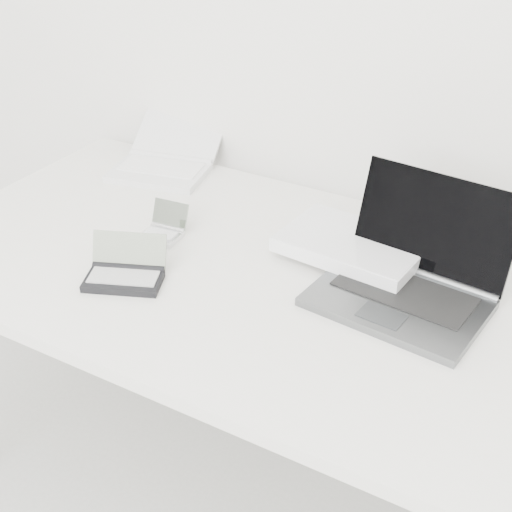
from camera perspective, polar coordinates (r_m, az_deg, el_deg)
The scene contains 5 objects.
desk at distance 1.49m, azimuth 1.77°, elevation -3.09°, with size 1.60×0.80×0.73m.
laptop_large at distance 1.46m, azimuth 9.91°, elevation -0.49°, with size 0.48×0.36×0.21m.
netbook_open_white at distance 1.93m, azimuth -7.27°, elevation 7.52°, with size 0.30×0.34×0.10m.
pda_silver at distance 1.61m, azimuth -7.40°, elevation 2.07°, with size 0.09×0.10×0.07m.
palmtop_charcoal at distance 1.47m, azimuth -10.42°, elevation -1.34°, with size 0.19×0.17×0.08m.
Camera 1 is at (0.57, 0.46, 1.53)m, focal length 50.00 mm.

